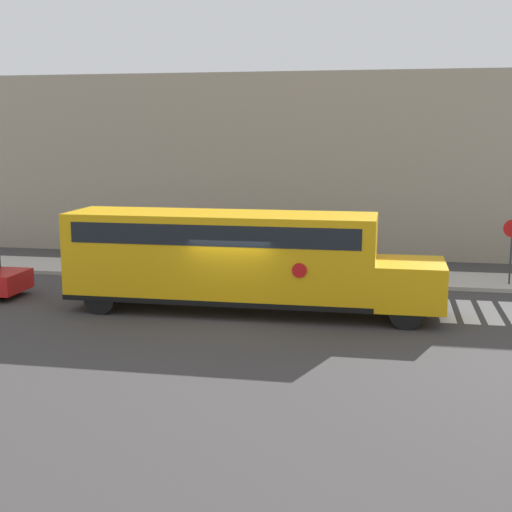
{
  "coord_description": "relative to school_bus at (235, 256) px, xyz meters",
  "views": [
    {
      "loc": [
        4.73,
        -21.2,
        5.72
      ],
      "look_at": [
        0.48,
        1.08,
        1.75
      ],
      "focal_mm": 50.0,
      "sensor_mm": 36.0,
      "label": 1
    }
  ],
  "objects": [
    {
      "name": "ground_plane",
      "position": [
        0.1,
        -0.58,
        -1.82
      ],
      "size": [
        60.0,
        60.0,
        0.0
      ],
      "primitive_type": "plane",
      "color": "#3A3838"
    },
    {
      "name": "sidewalk_strip",
      "position": [
        0.1,
        5.92,
        -1.74
      ],
      "size": [
        44.0,
        3.0,
        0.15
      ],
      "color": "#B2ADA3",
      "rests_on": "ground"
    },
    {
      "name": "building_backdrop",
      "position": [
        0.1,
        12.42,
        2.36
      ],
      "size": [
        32.0,
        4.0,
        8.37
      ],
      "color": "#9E937F",
      "rests_on": "ground"
    },
    {
      "name": "school_bus",
      "position": [
        0.0,
        0.0,
        0.0
      ],
      "size": [
        11.86,
        2.57,
        3.18
      ],
      "color": "#EAA80F",
      "rests_on": "ground"
    },
    {
      "name": "stop_sign",
      "position": [
        9.2,
        5.28,
        -0.14
      ],
      "size": [
        0.66,
        0.1,
        2.57
      ],
      "color": "#38383A",
      "rests_on": "ground"
    }
  ]
}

